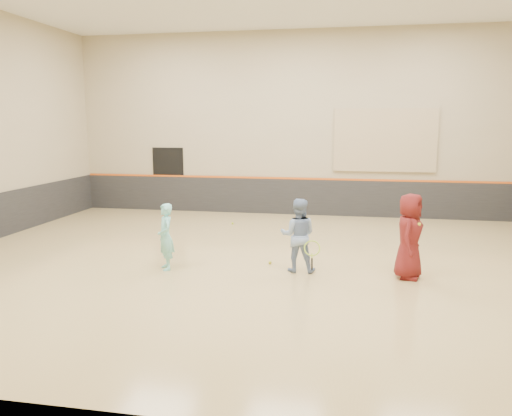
% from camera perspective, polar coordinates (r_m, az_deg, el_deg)
% --- Properties ---
extents(room, '(15.04, 12.04, 6.22)m').
position_cam_1_polar(room, '(10.89, 1.41, -2.15)').
color(room, tan).
rests_on(room, ground).
extents(wainscot_back, '(14.90, 0.04, 1.20)m').
position_cam_1_polar(wainscot_back, '(16.76, 4.65, 1.28)').
color(wainscot_back, '#232326').
rests_on(wainscot_back, floor).
extents(accent_stripe, '(14.90, 0.03, 0.06)m').
position_cam_1_polar(accent_stripe, '(16.67, 4.67, 3.39)').
color(accent_stripe, '#D85914').
rests_on(accent_stripe, wall_back).
extents(acoustic_panel, '(3.20, 0.08, 2.00)m').
position_cam_1_polar(acoustic_panel, '(16.52, 14.52, 7.50)').
color(acoustic_panel, tan).
rests_on(acoustic_panel, wall_back).
extents(doorway, '(1.10, 0.05, 2.20)m').
position_cam_1_polar(doorway, '(17.73, -9.97, 3.26)').
color(doorway, black).
rests_on(doorway, floor).
extents(girl, '(0.56, 0.61, 1.40)m').
position_cam_1_polar(girl, '(10.61, -10.28, -3.25)').
color(girl, '#80DEDC').
rests_on(girl, floor).
extents(instructor, '(0.76, 0.60, 1.53)m').
position_cam_1_polar(instructor, '(10.32, 4.83, -3.12)').
color(instructor, '#7F98C4').
rests_on(instructor, floor).
extents(young_man, '(0.74, 0.94, 1.70)m').
position_cam_1_polar(young_man, '(10.28, 17.12, -3.10)').
color(young_man, maroon).
rests_on(young_man, floor).
extents(held_racket, '(0.39, 0.39, 0.66)m').
position_cam_1_polar(held_racket, '(10.05, 6.42, -4.59)').
color(held_racket, '#A5D32E').
rests_on(held_racket, instructor).
extents(spare_racket, '(0.74, 0.74, 0.18)m').
position_cam_1_polar(spare_racket, '(13.25, 5.29, -3.25)').
color(spare_racket, '#B4CB2C').
rests_on(spare_racket, floor).
extents(ball_under_racket, '(0.07, 0.07, 0.07)m').
position_cam_1_polar(ball_under_racket, '(10.98, 1.62, -6.25)').
color(ball_under_racket, gold).
rests_on(ball_under_racket, floor).
extents(ball_in_hand, '(0.07, 0.07, 0.07)m').
position_cam_1_polar(ball_in_hand, '(10.04, 18.15, -1.77)').
color(ball_in_hand, yellow).
rests_on(ball_in_hand, young_man).
extents(ball_beside_spare, '(0.07, 0.07, 0.07)m').
position_cam_1_polar(ball_beside_spare, '(15.19, -2.70, -1.75)').
color(ball_beside_spare, '#B6D130').
rests_on(ball_beside_spare, floor).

